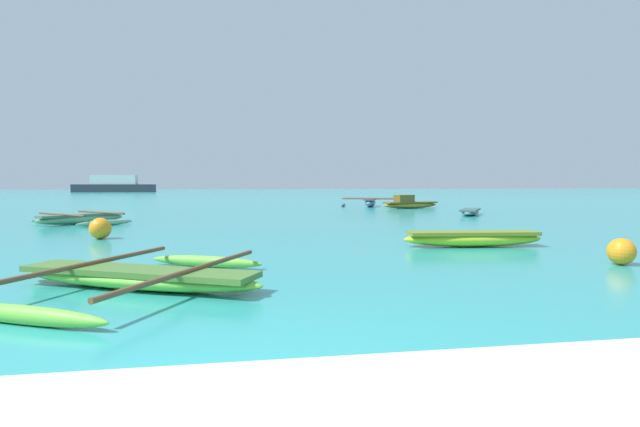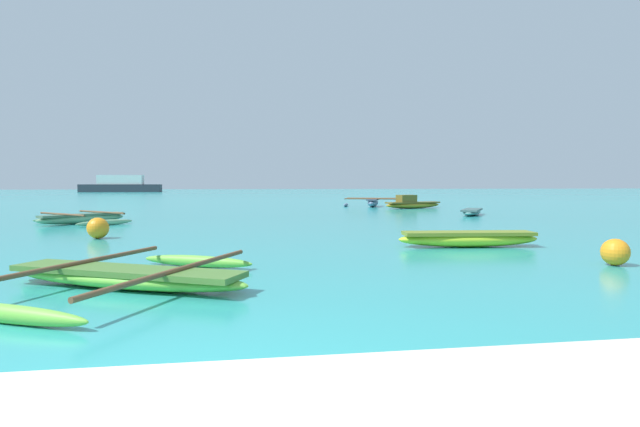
# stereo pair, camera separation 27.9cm
# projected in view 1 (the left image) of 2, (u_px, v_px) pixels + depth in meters

# --- Properties ---
(moored_boat_0) EXTENTS (3.71, 3.69, 0.41)m
(moored_boat_0) POSITION_uv_depth(u_px,v_px,m) (81.00, 219.00, 17.88)
(moored_boat_0) COLOR #71AB7C
(moored_boat_0) RESTS_ON ground_plane
(moored_boat_1) EXTENTS (3.27, 0.97, 0.35)m
(moored_boat_1) POSITION_uv_depth(u_px,v_px,m) (473.00, 238.00, 11.46)
(moored_boat_1) COLOR #B2D32A
(moored_boat_1) RESTS_ON ground_plane
(moored_boat_2) EXTENTS (3.90, 2.74, 0.54)m
(moored_boat_2) POSITION_uv_depth(u_px,v_px,m) (370.00, 202.00, 30.97)
(moored_boat_2) COLOR slate
(moored_boat_2) RESTS_ON ground_plane
(moored_boat_3) EXTENTS (3.75, 1.82, 0.79)m
(moored_boat_3) POSITION_uv_depth(u_px,v_px,m) (409.00, 204.00, 28.90)
(moored_boat_3) COLOR olive
(moored_boat_3) RESTS_ON ground_plane
(moored_boat_4) EXTENTS (3.67, 4.42, 0.34)m
(moored_boat_4) POSITION_uv_depth(u_px,v_px,m) (138.00, 277.00, 6.89)
(moored_boat_4) COLOR #72C440
(moored_boat_4) RESTS_ON ground_plane
(moored_boat_5) EXTENTS (1.99, 2.55, 0.28)m
(moored_boat_5) POSITION_uv_depth(u_px,v_px,m) (470.00, 212.00, 22.79)
(moored_boat_5) COLOR teal
(moored_boat_5) RESTS_ON ground_plane
(mooring_buoy_1) EXTENTS (0.56, 0.56, 0.56)m
(mooring_buoy_1) POSITION_uv_depth(u_px,v_px,m) (100.00, 228.00, 13.01)
(mooring_buoy_1) COLOR orange
(mooring_buoy_1) RESTS_ON ground_plane
(mooring_buoy_2) EXTENTS (0.48, 0.48, 0.48)m
(mooring_buoy_2) POSITION_uv_depth(u_px,v_px,m) (621.00, 252.00, 8.89)
(mooring_buoy_2) COLOR orange
(mooring_buoy_2) RESTS_ON ground_plane
(distant_ferry) EXTENTS (12.61, 2.77, 2.77)m
(distant_ferry) POSITION_uv_depth(u_px,v_px,m) (114.00, 185.00, 81.20)
(distant_ferry) COLOR #2D333D
(distant_ferry) RESTS_ON ground_plane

